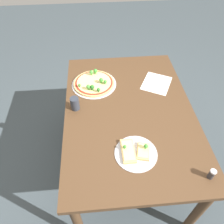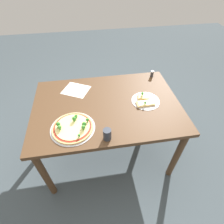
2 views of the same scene
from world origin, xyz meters
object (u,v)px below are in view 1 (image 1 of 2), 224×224
pizza_tray_whole (94,83)px  condiment_shaker (212,174)px  dining_table (129,118)px  pizza_tray_slice (135,152)px  drinking_cup (75,104)px

pizza_tray_whole → condiment_shaker: 1.06m
dining_table → pizza_tray_slice: (-0.36, 0.02, 0.10)m
pizza_tray_slice → condiment_shaker: size_ratio=3.74×
pizza_tray_whole → condiment_shaker: (-0.86, -0.62, 0.02)m
condiment_shaker → drinking_cup: bearing=51.6°
dining_table → drinking_cup: bearing=82.7°
pizza_tray_whole → drinking_cup: (-0.26, 0.14, 0.04)m
drinking_cup → pizza_tray_slice: bearing=-137.9°
dining_table → pizza_tray_whole: pizza_tray_whole is taller
pizza_tray_whole → condiment_shaker: same height
pizza_tray_slice → pizza_tray_whole: bearing=18.8°
pizza_tray_whole → pizza_tray_slice: (-0.67, -0.23, -0.00)m
dining_table → pizza_tray_whole: (0.31, 0.24, 0.10)m
dining_table → pizza_tray_whole: size_ratio=3.76×
pizza_tray_slice → drinking_cup: drinking_cup is taller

